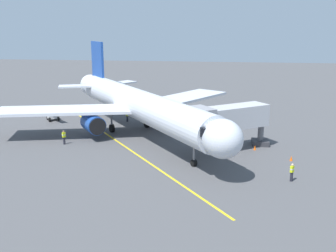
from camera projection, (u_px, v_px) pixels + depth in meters
name	position (u px, v px, depth m)	size (l,w,h in m)	color
ground_plane	(142.00, 135.00, 51.90)	(220.00, 220.00, 0.00)	#4C4C4F
apron_lead_in_line	(128.00, 149.00, 46.15)	(0.24, 40.00, 0.01)	yellow
airplane	(137.00, 105.00, 51.16)	(31.47, 34.70, 11.50)	silver
jet_bridge	(223.00, 120.00, 44.10)	(10.30, 8.53, 5.40)	#B7B7BC
ground_crew_marshaller	(292.00, 172.00, 36.28)	(0.44, 0.47, 1.71)	#23232D
ground_crew_wing_walker	(127.00, 116.00, 58.92)	(0.47, 0.43, 1.71)	#23232D
ground_crew_loader	(64.00, 137.00, 47.62)	(0.43, 0.47, 1.71)	#23232D
belt_loader_near_nose	(53.00, 116.00, 59.88)	(3.58, 4.45, 2.32)	white
safety_cone_nose_left	(291.00, 158.00, 41.94)	(0.32, 0.32, 0.55)	#F2590F
safety_cone_nose_right	(255.00, 148.00, 45.59)	(0.32, 0.32, 0.55)	#F2590F
safety_cone_wing_port	(214.00, 146.00, 46.29)	(0.32, 0.32, 0.55)	#F2590F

